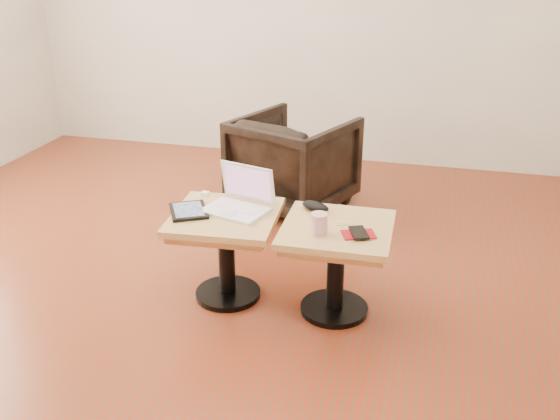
% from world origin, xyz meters
% --- Properties ---
extents(room_shell, '(4.52, 4.52, 2.71)m').
position_xyz_m(room_shell, '(0.00, 0.00, 1.35)').
color(room_shell, brown).
rests_on(room_shell, ground).
extents(side_table_left, '(0.54, 0.54, 0.45)m').
position_xyz_m(side_table_left, '(0.13, -0.01, 0.34)').
color(side_table_left, black).
rests_on(side_table_left, ground).
extents(side_table_right, '(0.51, 0.51, 0.45)m').
position_xyz_m(side_table_right, '(0.67, -0.02, 0.34)').
color(side_table_right, black).
rests_on(side_table_right, ground).
extents(laptop, '(0.35, 0.31, 0.21)m').
position_xyz_m(laptop, '(0.18, 0.05, 0.50)').
color(laptop, white).
rests_on(laptop, side_table_left).
extents(tablet, '(0.25, 0.27, 0.02)m').
position_xyz_m(tablet, '(-0.05, -0.04, 0.46)').
color(tablet, black).
rests_on(tablet, side_table_left).
extents(charging_adapter, '(0.04, 0.04, 0.02)m').
position_xyz_m(charging_adapter, '(-0.04, 0.17, 0.47)').
color(charging_adapter, white).
rests_on(charging_adapter, side_table_left).
extents(glasses_case, '(0.16, 0.11, 0.05)m').
position_xyz_m(glasses_case, '(0.54, 0.13, 0.48)').
color(glasses_case, black).
rests_on(glasses_case, side_table_right).
extents(striped_cup, '(0.09, 0.09, 0.10)m').
position_xyz_m(striped_cup, '(0.61, -0.11, 0.50)').
color(striped_cup, '#C6577C').
rests_on(striped_cup, side_table_right).
extents(earbuds_tangle, '(0.06, 0.04, 0.01)m').
position_xyz_m(earbuds_tangle, '(0.69, 0.01, 0.46)').
color(earbuds_tangle, white).
rests_on(earbuds_tangle, side_table_right).
extents(phone_on_sleeve, '(0.17, 0.15, 0.02)m').
position_xyz_m(phone_on_sleeve, '(0.78, -0.08, 0.46)').
color(phone_on_sleeve, maroon).
rests_on(phone_on_sleeve, side_table_right).
extents(armchair, '(0.87, 0.88, 0.62)m').
position_xyz_m(armchair, '(0.18, 1.18, 0.31)').
color(armchair, black).
rests_on(armchair, ground).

